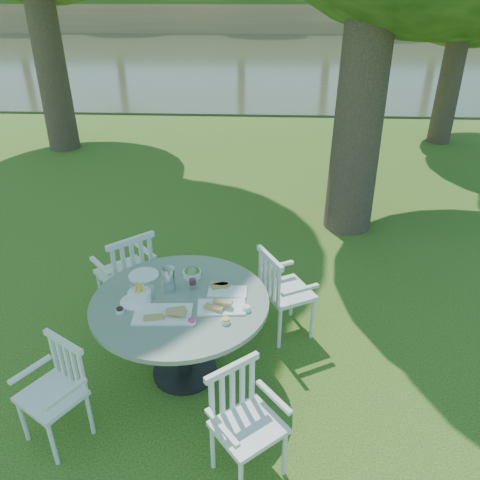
# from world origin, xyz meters

# --- Properties ---
(ground) EXTENTS (140.00, 140.00, 0.00)m
(ground) POSITION_xyz_m (0.00, 0.00, 0.00)
(ground) COLOR #22420D
(ground) RESTS_ON ground
(table) EXTENTS (1.45, 1.45, 0.79)m
(table) POSITION_xyz_m (-0.44, -0.74, 0.64)
(table) COLOR black
(table) RESTS_ON ground
(chair_ne) EXTENTS (0.59, 0.60, 0.90)m
(chair_ne) POSITION_xyz_m (0.39, -0.14, 0.53)
(chair_ne) COLOR silver
(chair_ne) RESTS_ON ground
(chair_nw) EXTENTS (0.67, 0.67, 0.96)m
(chair_nw) POSITION_xyz_m (-1.09, 0.03, 0.57)
(chair_nw) COLOR silver
(chair_nw) RESTS_ON ground
(chair_sw) EXTENTS (0.55, 0.54, 0.81)m
(chair_sw) POSITION_xyz_m (-1.23, -1.39, 0.48)
(chair_sw) COLOR silver
(chair_sw) RESTS_ON ground
(chair_se) EXTENTS (0.58, 0.57, 0.84)m
(chair_se) POSITION_xyz_m (0.11, -1.60, 0.49)
(chair_se) COLOR silver
(chair_se) RESTS_ON ground
(tableware) EXTENTS (1.09, 0.83, 0.21)m
(tableware) POSITION_xyz_m (-0.51, -0.69, 0.83)
(tableware) COLOR white
(tableware) RESTS_ON table
(river) EXTENTS (100.00, 28.00, 0.12)m
(river) POSITION_xyz_m (0.00, 23.00, 0.00)
(river) COLOR #323821
(river) RESTS_ON ground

